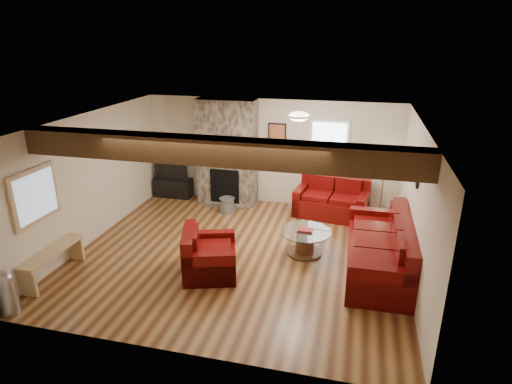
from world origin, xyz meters
TOP-DOWN VIEW (x-y plane):
  - room at (0.00, 0.00)m, footprint 8.00×8.00m
  - oak_beam at (0.00, -1.25)m, footprint 6.00×0.36m
  - chimney_breast at (-1.00, 2.49)m, footprint 1.40×0.67m
  - back_window at (1.35, 2.71)m, footprint 0.90×0.08m
  - hatch_window at (-2.96, -1.50)m, footprint 0.08×1.00m
  - ceiling_dome at (0.90, 0.90)m, footprint 0.40×0.40m
  - artwork_back at (0.15, 2.71)m, footprint 0.42×0.06m
  - artwork_right at (2.96, 0.30)m, footprint 0.06×0.55m
  - sofa_three at (2.48, -0.01)m, footprint 1.06×2.47m
  - loveseat at (1.52, 2.23)m, footprint 1.70×1.14m
  - armchair_red at (-0.31, -0.77)m, footprint 1.13×1.21m
  - coffee_table at (1.18, 0.29)m, footprint 0.97×0.97m
  - tv_cabinet at (-2.45, 2.53)m, footprint 0.94×0.38m
  - television at (-2.45, 2.53)m, footprint 0.85×0.11m
  - floor_lamp at (2.60, 2.48)m, footprint 0.36×0.36m
  - pine_bench at (-2.83, -1.51)m, footprint 0.31×1.31m
  - pedal_bin at (-2.80, -2.55)m, footprint 0.32×0.32m
  - coal_bucket at (-0.83, 1.88)m, footprint 0.37×0.37m

SIDE VIEW (x-z plane):
  - coal_bucket at x=-0.83m, z-range 0.00..0.35m
  - tv_cabinet at x=-2.45m, z-range 0.00..0.47m
  - coffee_table at x=1.18m, z-range -0.02..0.49m
  - pine_bench at x=-2.83m, z-range 0.00..0.49m
  - pedal_bin at x=-2.80m, z-range 0.00..0.70m
  - armchair_red at x=-0.31m, z-range 0.00..0.80m
  - loveseat at x=1.52m, z-range 0.00..0.84m
  - sofa_three at x=2.48m, z-range 0.00..0.95m
  - television at x=-2.45m, z-range 0.47..0.96m
  - floor_lamp at x=2.60m, z-range 0.50..1.92m
  - chimney_breast at x=-1.00m, z-range -0.03..2.47m
  - room at x=0.00m, z-range -2.75..5.25m
  - hatch_window at x=-2.96m, z-range 1.00..1.90m
  - back_window at x=1.35m, z-range 1.00..2.10m
  - artwork_back at x=0.15m, z-range 1.44..1.96m
  - artwork_right at x=2.96m, z-range 1.54..1.96m
  - oak_beam at x=0.00m, z-range 2.12..2.50m
  - ceiling_dome at x=0.90m, z-range 2.35..2.53m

